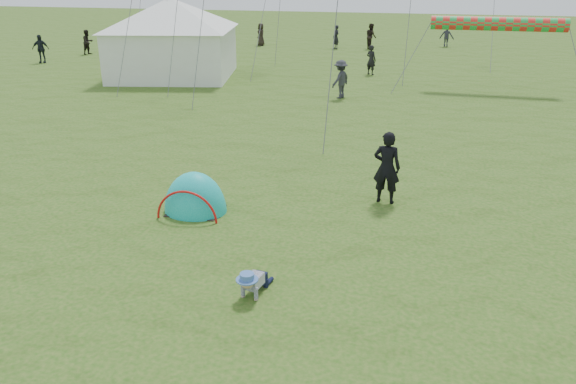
% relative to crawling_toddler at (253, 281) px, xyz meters
% --- Properties ---
extents(ground, '(140.00, 140.00, 0.00)m').
position_rel_crawling_toddler_xyz_m(ground, '(0.92, 0.26, -0.27)').
color(ground, '#1F5010').
extents(crawling_toddler, '(0.61, 0.78, 0.54)m').
position_rel_crawling_toddler_xyz_m(crawling_toddler, '(0.00, 0.00, 0.00)').
color(crawling_toddler, black).
rests_on(crawling_toddler, ground).
extents(popup_tent, '(1.55, 1.29, 1.95)m').
position_rel_crawling_toddler_xyz_m(popup_tent, '(-2.46, 3.19, -0.27)').
color(popup_tent, '#00A3A0').
rests_on(popup_tent, ground).
extents(standing_adult, '(0.69, 0.49, 1.81)m').
position_rel_crawling_toddler_xyz_m(standing_adult, '(1.86, 4.89, 0.63)').
color(standing_adult, black).
rests_on(standing_adult, ground).
extents(event_marquee, '(7.50, 7.50, 4.33)m').
position_rel_crawling_toddler_xyz_m(event_marquee, '(-10.72, 19.81, 1.89)').
color(event_marquee, white).
rests_on(event_marquee, ground).
extents(crowd_person_0, '(0.65, 0.48, 1.63)m').
position_rel_crawling_toddler_xyz_m(crowd_person_0, '(-14.82, 35.46, 0.54)').
color(crowd_person_0, black).
rests_on(crowd_person_0, ground).
extents(crowd_person_1, '(0.81, 0.93, 1.62)m').
position_rel_crawling_toddler_xyz_m(crowd_person_1, '(-20.00, 26.10, 0.54)').
color(crowd_person_1, black).
rests_on(crowd_person_1, ground).
extents(crowd_person_2, '(1.07, 0.71, 1.68)m').
position_rel_crawling_toddler_xyz_m(crowd_person_2, '(-20.70, 22.10, 0.57)').
color(crowd_person_2, black).
rests_on(crowd_person_2, ground).
extents(crowd_person_3, '(1.17, 0.84, 1.64)m').
position_rel_crawling_toddler_xyz_m(crowd_person_3, '(3.48, 36.41, 0.55)').
color(crowd_person_3, '#282732').
rests_on(crowd_person_3, ground).
extents(crowd_person_4, '(0.89, 0.93, 1.60)m').
position_rel_crawling_toddler_xyz_m(crowd_person_4, '(-13.41, 18.83, 0.53)').
color(crowd_person_4, black).
rests_on(crowd_person_4, ground).
extents(crowd_person_6, '(0.69, 0.61, 1.58)m').
position_rel_crawling_toddler_xyz_m(crowd_person_6, '(-0.59, 22.98, 0.52)').
color(crowd_person_6, black).
rests_on(crowd_person_6, ground).
extents(crowd_person_7, '(1.01, 1.09, 1.79)m').
position_rel_crawling_toddler_xyz_m(crowd_person_7, '(-1.82, 33.58, 0.62)').
color(crowd_person_7, black).
rests_on(crowd_person_7, ground).
extents(crowd_person_9, '(1.32, 1.27, 1.80)m').
position_rel_crawling_toddler_xyz_m(crowd_person_9, '(-8.30, 18.63, 0.63)').
color(crowd_person_9, black).
rests_on(crowd_person_9, ground).
extents(crowd_person_10, '(0.91, 0.95, 1.64)m').
position_rel_crawling_toddler_xyz_m(crowd_person_10, '(-10.06, 33.51, 0.55)').
color(crowd_person_10, black).
rests_on(crowd_person_10, ground).
extents(crowd_person_12, '(0.69, 0.72, 1.66)m').
position_rel_crawling_toddler_xyz_m(crowd_person_12, '(-4.28, 33.08, 0.56)').
color(crowd_person_12, black).
rests_on(crowd_person_12, ground).
extents(crowd_person_15, '(1.02, 1.25, 1.68)m').
position_rel_crawling_toddler_xyz_m(crowd_person_15, '(-1.21, 16.60, 0.57)').
color(crowd_person_15, '#2E2D35').
rests_on(crowd_person_15, ground).
extents(rainbow_tube_kite, '(5.98, 0.64, 0.64)m').
position_rel_crawling_toddler_xyz_m(rainbow_tube_kite, '(5.42, 20.13, 2.78)').
color(rainbow_tube_kite, red).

